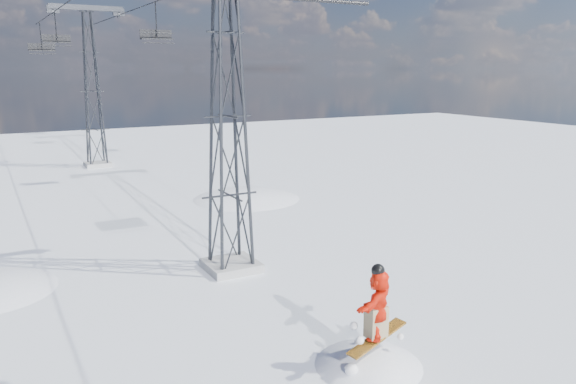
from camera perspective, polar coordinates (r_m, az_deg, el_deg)
name	(u,v)px	position (r m, az deg, el deg)	size (l,w,h in m)	color
ground	(336,381)	(13.76, 4.92, -18.57)	(120.00, 120.00, 0.00)	white
snow_terrain	(47,377)	(35.24, -23.26, -16.91)	(39.00, 37.00, 22.00)	white
lift_tower_near	(228,117)	(19.32, -6.13, 7.57)	(5.20, 1.80, 11.43)	#999999
lift_tower_far	(92,92)	(43.43, -19.25, 9.60)	(5.20, 1.80, 11.43)	#999999
lift_chair_mid	(157,35)	(34.84, -13.21, 15.22)	(1.88, 0.54, 2.34)	black
lift_chair_far	(57,39)	(42.45, -22.44, 14.13)	(1.84, 0.53, 2.28)	black
lift_chair_extra	(42,48)	(52.12, -23.74, 13.26)	(2.09, 0.60, 2.59)	black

